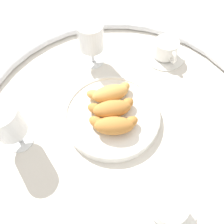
{
  "coord_description": "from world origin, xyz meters",
  "views": [
    {
      "loc": [
        -0.16,
        -0.27,
        0.54
      ],
      "look_at": [
        -0.01,
        0.01,
        0.03
      ],
      "focal_mm": 36.47,
      "sensor_mm": 36.0,
      "label": 1
    }
  ],
  "objects": [
    {
      "name": "coffee_cup_far",
      "position": [
        0.25,
        0.14,
        0.03
      ],
      "size": [
        0.14,
        0.14,
        0.06
      ],
      "color": "white",
      "rests_on": "ground_plane"
    },
    {
      "name": "ground_plane",
      "position": [
        0.0,
        0.0,
        0.0
      ],
      "size": [
        2.2,
        2.2,
        0.0
      ],
      "primitive_type": "plane",
      "color": "silver"
    },
    {
      "name": "pastry_plate",
      "position": [
        -0.01,
        0.01,
        0.01
      ],
      "size": [
        0.26,
        0.26,
        0.02
      ],
      "color": "white",
      "rests_on": "ground_plane"
    },
    {
      "name": "croissant_extra",
      "position": [
        0.01,
        0.06,
        0.04
      ],
      "size": [
        0.13,
        0.08,
        0.04
      ],
      "color": "#D6994C",
      "rests_on": "pastry_plate"
    },
    {
      "name": "coffee_cup_near",
      "position": [
        -0.02,
        -0.25,
        0.03
      ],
      "size": [
        0.14,
        0.14,
        0.06
      ],
      "color": "white",
      "rests_on": "ground_plane"
    },
    {
      "name": "juice_glass_left",
      "position": [
        0.03,
        0.23,
        0.09
      ],
      "size": [
        0.08,
        0.08,
        0.14
      ],
      "color": "white",
      "rests_on": "ground_plane"
    },
    {
      "name": "juice_glass_right",
      "position": [
        -0.26,
        0.06,
        0.09
      ],
      "size": [
        0.08,
        0.08,
        0.14
      ],
      "color": "white",
      "rests_on": "ground_plane"
    },
    {
      "name": "croissant_small",
      "position": [
        -0.01,
        0.02,
        0.04
      ],
      "size": [
        0.13,
        0.09,
        0.04
      ],
      "color": "#BC7A38",
      "rests_on": "pastry_plate"
    },
    {
      "name": "table_chrome_rim",
      "position": [
        0.0,
        0.0,
        0.01
      ],
      "size": [
        0.79,
        0.79,
        0.02
      ],
      "primitive_type": "torus",
      "color": "silver",
      "rests_on": "ground_plane"
    },
    {
      "name": "croissant_large",
      "position": [
        -0.03,
        -0.03,
        0.04
      ],
      "size": [
        0.12,
        0.1,
        0.04
      ],
      "color": "#BC7A38",
      "rests_on": "pastry_plate"
    }
  ]
}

